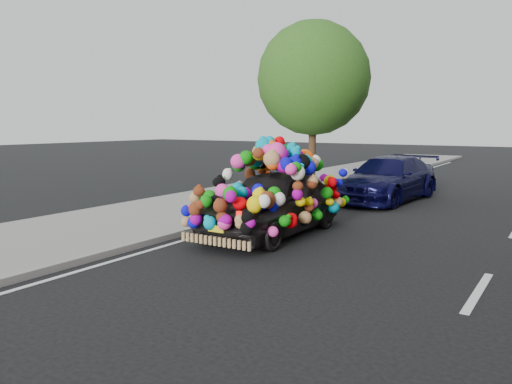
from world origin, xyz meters
The scene contains 7 objects.
ground centered at (0.00, 0.00, 0.00)m, with size 100.00×100.00×0.00m, color black.
sidewalk centered at (-4.30, 0.00, 0.06)m, with size 4.00×60.00×0.12m, color gray.
kerb centered at (-2.35, 0.00, 0.07)m, with size 0.15×60.00×0.13m, color gray.
lane_markings centered at (3.60, 0.00, 0.01)m, with size 6.00×50.00×0.01m, color silver, non-canonical shape.
tree_near_sidewalk centered at (-3.80, 9.50, 4.02)m, with size 4.20×4.20×6.13m.
plush_art_car centered at (-0.80, 1.69, 1.04)m, with size 2.07×4.33×2.05m.
navy_sedan centered at (-0.28, 7.70, 0.68)m, with size 1.90×4.68×1.36m, color black.
Camera 1 is at (4.66, -7.43, 2.37)m, focal length 35.00 mm.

